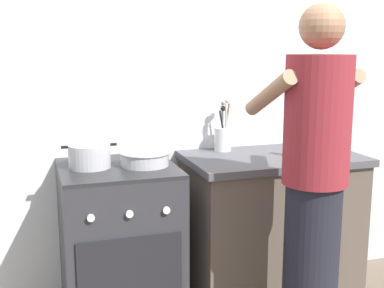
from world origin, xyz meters
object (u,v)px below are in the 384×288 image
(spice_bottle, at_px, (286,148))
(utensil_crock, at_px, (223,135))
(mixing_bowl, at_px, (145,157))
(oil_bottle, at_px, (321,140))
(pot, at_px, (89,156))
(person, at_px, (314,191))
(stove_range, at_px, (120,248))

(spice_bottle, bearing_deg, utensil_crock, 142.12)
(mixing_bowl, relative_size, oil_bottle, 1.21)
(pot, relative_size, utensil_crock, 0.88)
(pot, distance_m, oil_bottle, 1.30)
(person, bearing_deg, mixing_bowl, 138.78)
(stove_range, height_order, spice_bottle, spice_bottle)
(utensil_crock, bearing_deg, oil_bottle, -31.84)
(stove_range, distance_m, person, 1.08)
(person, bearing_deg, pot, 146.66)
(pot, xyz_separation_m, utensil_crock, (0.81, 0.19, 0.03))
(person, bearing_deg, utensil_crock, 99.24)
(pot, distance_m, utensil_crock, 0.83)
(pot, bearing_deg, spice_bottle, -2.23)
(stove_range, height_order, utensil_crock, utensil_crock)
(mixing_bowl, relative_size, spice_bottle, 2.85)
(oil_bottle, bearing_deg, utensil_crock, 148.16)
(mixing_bowl, relative_size, person, 0.16)
(spice_bottle, xyz_separation_m, oil_bottle, (0.18, -0.07, 0.05))
(mixing_bowl, bearing_deg, spice_bottle, -0.23)
(oil_bottle, xyz_separation_m, person, (-0.35, -0.51, -0.13))
(utensil_crock, bearing_deg, mixing_bowl, -156.61)
(stove_range, bearing_deg, spice_bottle, -1.61)
(pot, xyz_separation_m, mixing_bowl, (0.28, -0.04, -0.02))
(mixing_bowl, xyz_separation_m, oil_bottle, (1.01, -0.07, 0.05))
(spice_bottle, relative_size, oil_bottle, 0.43)
(utensil_crock, height_order, oil_bottle, utensil_crock)
(oil_bottle, distance_m, person, 0.63)
(pot, height_order, utensil_crock, utensil_crock)
(pot, height_order, spice_bottle, pot)
(pot, bearing_deg, person, -33.34)
(stove_range, xyz_separation_m, mixing_bowl, (0.14, -0.02, 0.49))
(mixing_bowl, bearing_deg, pot, 171.90)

